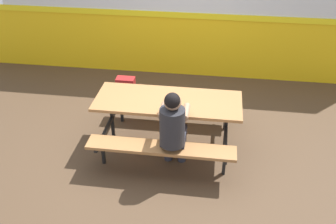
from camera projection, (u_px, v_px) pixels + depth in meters
The scene contains 5 objects.
ground_plane at pixel (165, 145), 5.43m from camera, with size 10.00×10.00×0.02m, color #4C3826.
accent_backdrop at pixel (184, 9), 6.70m from camera, with size 8.00×0.14×2.60m.
picnic_table_main at pixel (168, 110), 5.12m from camera, with size 1.93×1.55×0.74m.
student_nearer at pixel (173, 126), 4.56m from camera, with size 0.36×0.53×1.21m.
backpack_dark at pixel (126, 90), 6.34m from camera, with size 0.30×0.22×0.44m.
Camera 1 is at (0.64, -4.30, 3.28)m, focal length 40.93 mm.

